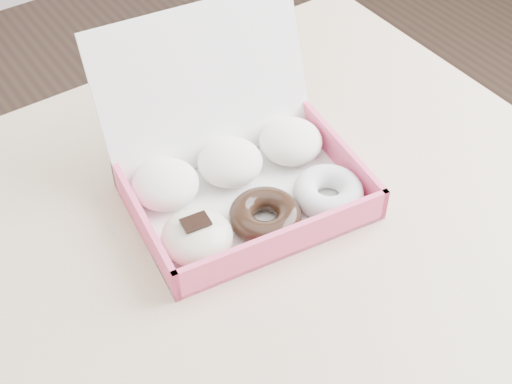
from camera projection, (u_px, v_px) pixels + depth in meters
table at (164, 318)px, 0.90m from camera, size 1.20×0.80×0.75m
donut_box at (239, 176)px, 0.92m from camera, size 0.32×0.31×0.21m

